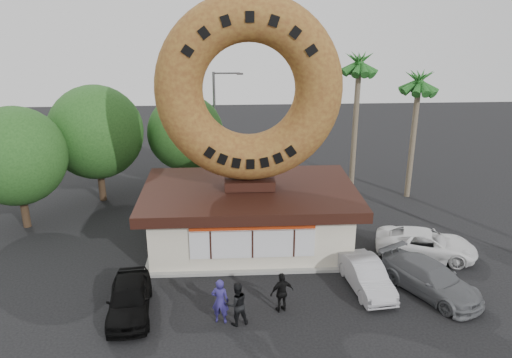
{
  "coord_description": "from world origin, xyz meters",
  "views": [
    {
      "loc": [
        -1.04,
        -18.46,
        12.53
      ],
      "look_at": [
        0.23,
        4.0,
        4.49
      ],
      "focal_mm": 35.0,
      "sensor_mm": 36.0,
      "label": 1
    }
  ],
  "objects_px": {
    "person_left": "(220,301)",
    "giant_donut": "(249,90)",
    "car_black": "(129,298)",
    "car_white": "(426,244)",
    "street_lamp": "(217,122)",
    "person_right": "(282,292)",
    "donut_shop": "(250,214)",
    "person_center": "(237,304)",
    "car_grey": "(431,279)",
    "car_silver": "(366,275)"
  },
  "relations": [
    {
      "from": "person_left",
      "to": "car_silver",
      "type": "height_order",
      "value": "person_left"
    },
    {
      "from": "street_lamp",
      "to": "person_right",
      "type": "bearing_deg",
      "value": -79.77
    },
    {
      "from": "giant_donut",
      "to": "person_center",
      "type": "relative_size",
      "value": 4.89
    },
    {
      "from": "giant_donut",
      "to": "car_black",
      "type": "distance_m",
      "value": 11.19
    },
    {
      "from": "giant_donut",
      "to": "car_white",
      "type": "height_order",
      "value": "giant_donut"
    },
    {
      "from": "person_right",
      "to": "car_grey",
      "type": "distance_m",
      "value": 6.94
    },
    {
      "from": "giant_donut",
      "to": "car_black",
      "type": "xyz_separation_m",
      "value": [
        -5.35,
        -6.11,
        -7.69
      ]
    },
    {
      "from": "person_left",
      "to": "person_center",
      "type": "relative_size",
      "value": 1.05
    },
    {
      "from": "street_lamp",
      "to": "person_right",
      "type": "xyz_separation_m",
      "value": [
        2.94,
        -16.31,
        -3.58
      ]
    },
    {
      "from": "car_grey",
      "to": "car_white",
      "type": "bearing_deg",
      "value": 42.51
    },
    {
      "from": "car_grey",
      "to": "giant_donut",
      "type": "bearing_deg",
      "value": 116.61
    },
    {
      "from": "street_lamp",
      "to": "car_black",
      "type": "height_order",
      "value": "street_lamp"
    },
    {
      "from": "donut_shop",
      "to": "giant_donut",
      "type": "height_order",
      "value": "giant_donut"
    },
    {
      "from": "street_lamp",
      "to": "car_silver",
      "type": "distance_m",
      "value": 16.77
    },
    {
      "from": "street_lamp",
      "to": "car_grey",
      "type": "distance_m",
      "value": 18.54
    },
    {
      "from": "person_center",
      "to": "car_grey",
      "type": "xyz_separation_m",
      "value": [
        8.78,
        1.83,
        -0.23
      ]
    },
    {
      "from": "giant_donut",
      "to": "car_grey",
      "type": "height_order",
      "value": "giant_donut"
    },
    {
      "from": "donut_shop",
      "to": "giant_donut",
      "type": "bearing_deg",
      "value": 90.0
    },
    {
      "from": "person_left",
      "to": "street_lamp",
      "type": "bearing_deg",
      "value": -77.64
    },
    {
      "from": "person_center",
      "to": "car_black",
      "type": "bearing_deg",
      "value": -28.18
    },
    {
      "from": "giant_donut",
      "to": "car_black",
      "type": "bearing_deg",
      "value": -131.22
    },
    {
      "from": "person_left",
      "to": "person_center",
      "type": "distance_m",
      "value": 0.71
    },
    {
      "from": "giant_donut",
      "to": "car_silver",
      "type": "distance_m",
      "value": 10.44
    },
    {
      "from": "car_black",
      "to": "car_grey",
      "type": "distance_m",
      "value": 13.32
    },
    {
      "from": "car_white",
      "to": "person_left",
      "type": "bearing_deg",
      "value": 134.25
    },
    {
      "from": "person_left",
      "to": "giant_donut",
      "type": "bearing_deg",
      "value": -91.12
    },
    {
      "from": "street_lamp",
      "to": "car_black",
      "type": "bearing_deg",
      "value": -102.25
    },
    {
      "from": "person_left",
      "to": "car_grey",
      "type": "bearing_deg",
      "value": -158.84
    },
    {
      "from": "giant_donut",
      "to": "car_white",
      "type": "distance_m",
      "value": 12.03
    },
    {
      "from": "car_grey",
      "to": "street_lamp",
      "type": "bearing_deg",
      "value": 92.89
    },
    {
      "from": "person_left",
      "to": "car_silver",
      "type": "xyz_separation_m",
      "value": [
        6.65,
        2.18,
        -0.32
      ]
    },
    {
      "from": "street_lamp",
      "to": "giant_donut",
      "type": "bearing_deg",
      "value": -79.49
    },
    {
      "from": "car_silver",
      "to": "car_grey",
      "type": "relative_size",
      "value": 0.83
    },
    {
      "from": "person_right",
      "to": "car_silver",
      "type": "distance_m",
      "value": 4.34
    },
    {
      "from": "person_center",
      "to": "car_white",
      "type": "bearing_deg",
      "value": -167.7
    },
    {
      "from": "car_white",
      "to": "giant_donut",
      "type": "bearing_deg",
      "value": 96.92
    },
    {
      "from": "giant_donut",
      "to": "person_center",
      "type": "distance_m",
      "value": 10.35
    },
    {
      "from": "giant_donut",
      "to": "person_right",
      "type": "bearing_deg",
      "value": -80.23
    },
    {
      "from": "street_lamp",
      "to": "car_black",
      "type": "xyz_separation_m",
      "value": [
        -3.5,
        -16.11,
        -3.75
      ]
    },
    {
      "from": "giant_donut",
      "to": "car_grey",
      "type": "xyz_separation_m",
      "value": [
        7.94,
        -5.28,
        -7.71
      ]
    },
    {
      "from": "street_lamp",
      "to": "person_right",
      "type": "distance_m",
      "value": 16.95
    },
    {
      "from": "person_center",
      "to": "car_white",
      "type": "xyz_separation_m",
      "value": [
        9.87,
        5.25,
        -0.24
      ]
    },
    {
      "from": "car_white",
      "to": "donut_shop",
      "type": "bearing_deg",
      "value": 97.02
    },
    {
      "from": "person_left",
      "to": "person_right",
      "type": "relative_size",
      "value": 1.1
    },
    {
      "from": "person_center",
      "to": "street_lamp",
      "type": "bearing_deg",
      "value": -102.31
    },
    {
      "from": "street_lamp",
      "to": "car_silver",
      "type": "height_order",
      "value": "street_lamp"
    },
    {
      "from": "person_center",
      "to": "car_white",
      "type": "distance_m",
      "value": 11.18
    },
    {
      "from": "person_left",
      "to": "donut_shop",
      "type": "bearing_deg",
      "value": -91.15
    },
    {
      "from": "car_white",
      "to": "car_black",
      "type": "bearing_deg",
      "value": 125.01
    },
    {
      "from": "person_left",
      "to": "person_right",
      "type": "height_order",
      "value": "person_left"
    }
  ]
}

